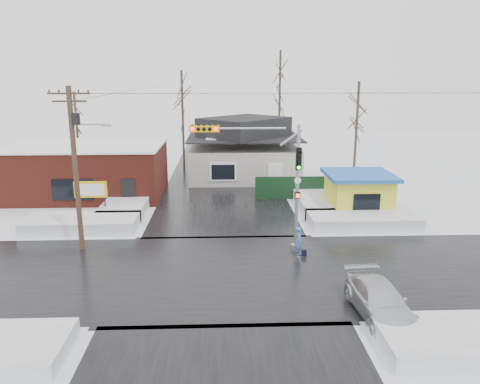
{
  "coord_description": "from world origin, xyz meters",
  "views": [
    {
      "loc": [
        -0.07,
        -21.59,
        9.54
      ],
      "look_at": [
        0.94,
        4.44,
        3.0
      ],
      "focal_mm": 35.0,
      "sensor_mm": 36.0,
      "label": 1
    }
  ],
  "objects_px": {
    "pedestrian": "(299,242)",
    "kiosk": "(358,193)",
    "utility_pole": "(76,160)",
    "car": "(379,301)",
    "traffic_signal": "(269,171)",
    "marquee_sign": "(91,191)"
  },
  "relations": [
    {
      "from": "traffic_signal",
      "to": "kiosk",
      "type": "xyz_separation_m",
      "value": [
        7.07,
        7.03,
        -3.08
      ]
    },
    {
      "from": "utility_pole",
      "to": "pedestrian",
      "type": "xyz_separation_m",
      "value": [
        11.93,
        -1.59,
        -4.28
      ]
    },
    {
      "from": "marquee_sign",
      "to": "kiosk",
      "type": "height_order",
      "value": "kiosk"
    },
    {
      "from": "traffic_signal",
      "to": "marquee_sign",
      "type": "height_order",
      "value": "traffic_signal"
    },
    {
      "from": "traffic_signal",
      "to": "marquee_sign",
      "type": "distance_m",
      "value": 13.42
    },
    {
      "from": "marquee_sign",
      "to": "traffic_signal",
      "type": "bearing_deg",
      "value": -29.72
    },
    {
      "from": "utility_pole",
      "to": "car",
      "type": "bearing_deg",
      "value": -29.55
    },
    {
      "from": "traffic_signal",
      "to": "kiosk",
      "type": "bearing_deg",
      "value": 44.84
    },
    {
      "from": "pedestrian",
      "to": "kiosk",
      "type": "bearing_deg",
      "value": -24.46
    },
    {
      "from": "marquee_sign",
      "to": "pedestrian",
      "type": "xyz_separation_m",
      "value": [
        13.0,
        -7.58,
        -1.09
      ]
    },
    {
      "from": "kiosk",
      "to": "car",
      "type": "bearing_deg",
      "value": -102.6
    },
    {
      "from": "pedestrian",
      "to": "car",
      "type": "distance_m",
      "value": 6.84
    },
    {
      "from": "kiosk",
      "to": "pedestrian",
      "type": "xyz_separation_m",
      "value": [
        -5.5,
        -8.08,
        -0.63
      ]
    },
    {
      "from": "marquee_sign",
      "to": "utility_pole",
      "type": "bearing_deg",
      "value": -79.87
    },
    {
      "from": "traffic_signal",
      "to": "marquee_sign",
      "type": "xyz_separation_m",
      "value": [
        -11.43,
        6.53,
        -2.62
      ]
    },
    {
      "from": "pedestrian",
      "to": "car",
      "type": "xyz_separation_m",
      "value": [
        2.25,
        -6.45,
        -0.17
      ]
    },
    {
      "from": "utility_pole",
      "to": "pedestrian",
      "type": "bearing_deg",
      "value": -7.58
    },
    {
      "from": "traffic_signal",
      "to": "utility_pole",
      "type": "distance_m",
      "value": 10.39
    },
    {
      "from": "traffic_signal",
      "to": "pedestrian",
      "type": "distance_m",
      "value": 4.16
    },
    {
      "from": "kiosk",
      "to": "pedestrian",
      "type": "height_order",
      "value": "kiosk"
    },
    {
      "from": "marquee_sign",
      "to": "pedestrian",
      "type": "distance_m",
      "value": 15.09
    },
    {
      "from": "pedestrian",
      "to": "utility_pole",
      "type": "bearing_deg",
      "value": 92.19
    }
  ]
}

